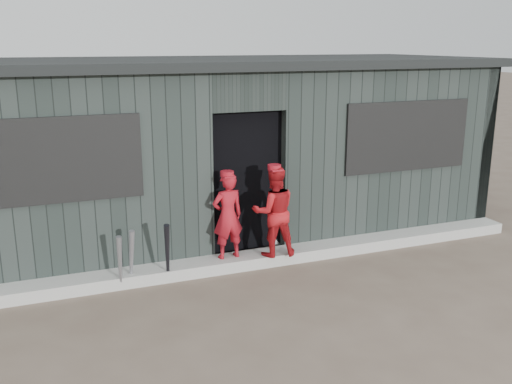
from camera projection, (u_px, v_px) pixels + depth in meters
name	position (u px, v px, depth m)	size (l,w,h in m)	color
ground	(319.00, 326.00, 5.91)	(80.00, 80.00, 0.00)	brown
curb	(255.00, 259.00, 7.53)	(8.00, 0.36, 0.15)	#AAAAA4
bat_left	(120.00, 263.00, 6.65)	(0.07, 0.07, 0.70)	gray
bat_mid	(131.00, 258.00, 6.79)	(0.07, 0.07, 0.73)	gray
bat_right	(167.00, 254.00, 6.81)	(0.07, 0.07, 0.83)	black
player_red_left	(228.00, 216.00, 7.25)	(0.41, 0.27, 1.12)	#A81420
player_red_right	(274.00, 211.00, 7.33)	(0.57, 0.45, 1.18)	#B3161B
player_grey_back	(270.00, 202.00, 7.99)	(0.66, 0.43, 1.35)	#BBBBBB
dugout	(216.00, 147.00, 8.73)	(8.30, 3.30, 2.62)	black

